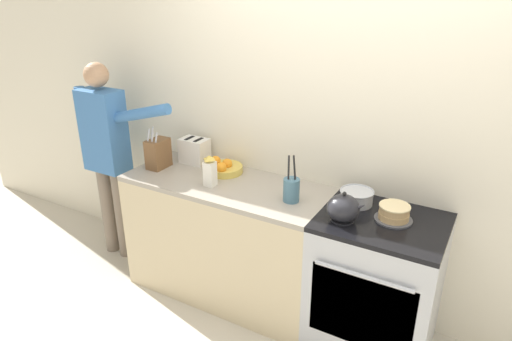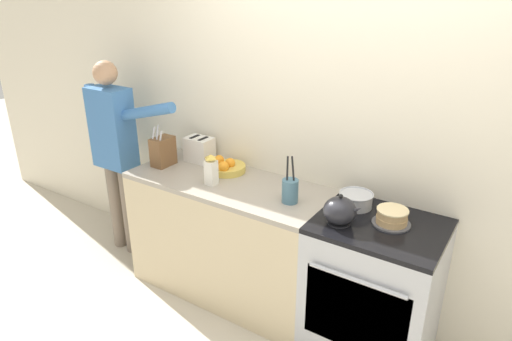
% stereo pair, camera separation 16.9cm
% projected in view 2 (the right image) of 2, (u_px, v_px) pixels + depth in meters
% --- Properties ---
extents(wall_back, '(8.00, 0.04, 2.60)m').
position_uv_depth(wall_back, '(349.00, 132.00, 2.88)').
color(wall_back, silver).
rests_on(wall_back, ground_plane).
extents(counter_cabinet, '(1.45, 0.60, 0.90)m').
position_uv_depth(counter_cabinet, '(229.00, 237.00, 3.33)').
color(counter_cabinet, beige).
rests_on(counter_cabinet, ground_plane).
extents(stove_range, '(0.73, 0.64, 0.90)m').
position_uv_depth(stove_range, '(373.00, 289.00, 2.78)').
color(stove_range, '#B7BABF').
rests_on(stove_range, ground_plane).
extents(layer_cake, '(0.22, 0.22, 0.10)m').
position_uv_depth(layer_cake, '(392.00, 217.00, 2.58)').
color(layer_cake, '#4C4C51').
rests_on(layer_cake, stove_range).
extents(tea_kettle, '(0.23, 0.19, 0.18)m').
position_uv_depth(tea_kettle, '(340.00, 211.00, 2.58)').
color(tea_kettle, '#232328').
rests_on(tea_kettle, stove_range).
extents(mixing_bowl, '(0.21, 0.21, 0.09)m').
position_uv_depth(mixing_bowl, '(356.00, 200.00, 2.78)').
color(mixing_bowl, '#B7BABF').
rests_on(mixing_bowl, stove_range).
extents(knife_block, '(0.11, 0.17, 0.31)m').
position_uv_depth(knife_block, '(163.00, 151.00, 3.38)').
color(knife_block, brown).
rests_on(knife_block, counter_cabinet).
extents(utensil_crock, '(0.10, 0.10, 0.32)m').
position_uv_depth(utensil_crock, '(290.00, 190.00, 2.83)').
color(utensil_crock, '#477084').
rests_on(utensil_crock, counter_cabinet).
extents(fruit_bowl, '(0.26, 0.26, 0.11)m').
position_uv_depth(fruit_bowl, '(227.00, 167.00, 3.29)').
color(fruit_bowl, gold).
rests_on(fruit_bowl, counter_cabinet).
extents(toaster, '(0.22, 0.14, 0.19)m').
position_uv_depth(toaster, '(199.00, 149.00, 3.46)').
color(toaster, silver).
rests_on(toaster, counter_cabinet).
extents(milk_carton, '(0.07, 0.07, 0.22)m').
position_uv_depth(milk_carton, '(211.00, 170.00, 3.06)').
color(milk_carton, white).
rests_on(milk_carton, counter_cabinet).
extents(person_baker, '(0.93, 0.20, 1.63)m').
position_uv_depth(person_baker, '(115.00, 143.00, 3.66)').
color(person_baker, '#7A6B5B').
rests_on(person_baker, ground_plane).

